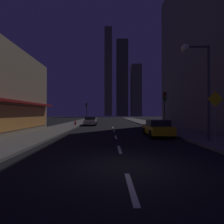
{
  "coord_description": "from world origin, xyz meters",
  "views": [
    {
      "loc": [
        -0.61,
        -6.99,
        2.02
      ],
      "look_at": [
        0.0,
        25.33,
        2.23
      ],
      "focal_mm": 29.48,
      "sensor_mm": 36.0,
      "label": 1
    }
  ],
  "objects_px": {
    "car_parked_far": "(91,121)",
    "traffic_light_near_right": "(164,102)",
    "traffic_light_far_left": "(87,108)",
    "fire_hydrant_far_left": "(75,123)",
    "street_lamp_right": "(197,68)",
    "car_parked_near": "(157,128)",
    "pedestrian_crossing_sign": "(215,113)"
  },
  "relations": [
    {
      "from": "car_parked_far",
      "to": "traffic_light_near_right",
      "type": "distance_m",
      "value": 14.22
    },
    {
      "from": "traffic_light_near_right",
      "to": "traffic_light_far_left",
      "type": "distance_m",
      "value": 23.63
    },
    {
      "from": "fire_hydrant_far_left",
      "to": "traffic_light_near_right",
      "type": "distance_m",
      "value": 14.98
    },
    {
      "from": "fire_hydrant_far_left",
      "to": "street_lamp_right",
      "type": "height_order",
      "value": "street_lamp_right"
    },
    {
      "from": "street_lamp_right",
      "to": "car_parked_far",
      "type": "bearing_deg",
      "value": 116.24
    },
    {
      "from": "traffic_light_near_right",
      "to": "street_lamp_right",
      "type": "bearing_deg",
      "value": -90.91
    },
    {
      "from": "traffic_light_far_left",
      "to": "traffic_light_near_right",
      "type": "bearing_deg",
      "value": -62.26
    },
    {
      "from": "fire_hydrant_far_left",
      "to": "car_parked_far",
      "type": "bearing_deg",
      "value": 30.05
    },
    {
      "from": "fire_hydrant_far_left",
      "to": "street_lamp_right",
      "type": "bearing_deg",
      "value": -56.26
    },
    {
      "from": "car_parked_near",
      "to": "car_parked_far",
      "type": "distance_m",
      "value": 16.49
    },
    {
      "from": "fire_hydrant_far_left",
      "to": "traffic_light_near_right",
      "type": "relative_size",
      "value": 0.16
    },
    {
      "from": "traffic_light_far_left",
      "to": "street_lamp_right",
      "type": "distance_m",
      "value": 30.54
    },
    {
      "from": "traffic_light_near_right",
      "to": "pedestrian_crossing_sign",
      "type": "xyz_separation_m",
      "value": [
        0.1,
        -9.36,
        -1.18
      ]
    },
    {
      "from": "car_parked_far",
      "to": "street_lamp_right",
      "type": "distance_m",
      "value": 20.76
    },
    {
      "from": "traffic_light_far_left",
      "to": "pedestrian_crossing_sign",
      "type": "distance_m",
      "value": 32.26
    },
    {
      "from": "traffic_light_far_left",
      "to": "pedestrian_crossing_sign",
      "type": "height_order",
      "value": "traffic_light_far_left"
    },
    {
      "from": "car_parked_near",
      "to": "fire_hydrant_far_left",
      "type": "height_order",
      "value": "car_parked_near"
    },
    {
      "from": "street_lamp_right",
      "to": "pedestrian_crossing_sign",
      "type": "height_order",
      "value": "street_lamp_right"
    },
    {
      "from": "car_parked_near",
      "to": "traffic_light_far_left",
      "type": "bearing_deg",
      "value": 109.93
    },
    {
      "from": "car_parked_near",
      "to": "car_parked_far",
      "type": "bearing_deg",
      "value": 115.89
    },
    {
      "from": "street_lamp_right",
      "to": "pedestrian_crossing_sign",
      "type": "distance_m",
      "value": 3.55
    },
    {
      "from": "street_lamp_right",
      "to": "fire_hydrant_far_left",
      "type": "bearing_deg",
      "value": 123.74
    },
    {
      "from": "car_parked_near",
      "to": "pedestrian_crossing_sign",
      "type": "relative_size",
      "value": 1.34
    },
    {
      "from": "street_lamp_right",
      "to": "traffic_light_far_left",
      "type": "bearing_deg",
      "value": 110.91
    },
    {
      "from": "traffic_light_far_left",
      "to": "street_lamp_right",
      "type": "xyz_separation_m",
      "value": [
        10.88,
        -28.47,
        1.87
      ]
    },
    {
      "from": "car_parked_far",
      "to": "pedestrian_crossing_sign",
      "type": "relative_size",
      "value": 1.34
    },
    {
      "from": "car_parked_near",
      "to": "car_parked_far",
      "type": "height_order",
      "value": "same"
    },
    {
      "from": "traffic_light_near_right",
      "to": "street_lamp_right",
      "type": "height_order",
      "value": "street_lamp_right"
    },
    {
      "from": "street_lamp_right",
      "to": "traffic_light_near_right",
      "type": "bearing_deg",
      "value": 89.09
    },
    {
      "from": "traffic_light_near_right",
      "to": "fire_hydrant_far_left",
      "type": "bearing_deg",
      "value": 140.72
    },
    {
      "from": "fire_hydrant_far_left",
      "to": "pedestrian_crossing_sign",
      "type": "distance_m",
      "value": 21.99
    },
    {
      "from": "car_parked_near",
      "to": "pedestrian_crossing_sign",
      "type": "height_order",
      "value": "pedestrian_crossing_sign"
    }
  ]
}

